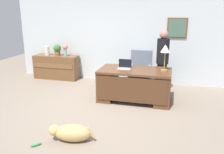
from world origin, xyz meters
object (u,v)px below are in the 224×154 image
Objects in this scene: vase_with_flowers at (65,48)px; potted_plant at (57,49)px; dog_toy_bone at (36,145)px; vase_empty at (47,51)px; person_standing at (162,61)px; dog_lying at (71,133)px; credenza at (57,67)px; desk_lamp at (165,50)px; laptop at (125,66)px; armchair at (140,72)px; desk at (135,84)px.

potted_plant is (-0.28, 0.00, -0.04)m from vase_with_flowers.
vase_with_flowers is 4.10m from dog_toy_bone.
vase_with_flowers is at bearing 0.00° from vase_empty.
person_standing reaches higher than dog_lying.
dog_toy_bone is at bearing -72.01° from vase_with_flowers.
credenza reaches higher than dog_toy_bone.
desk_lamp reaches higher than dog_lying.
laptop is 1.05m from desk_lamp.
credenza is 4.03× the size of potted_plant.
vase_with_flowers reaches higher than credenza.
laptop is 0.84× the size of vase_with_flowers.
person_standing is (0.61, -0.24, 0.39)m from armchair.
desk_lamp is 1.72× the size of potted_plant.
potted_plant is 1.96× the size of dog_toy_bone.
credenza is at bearing 154.81° from desk.
desk_lamp is 4.00m from vase_empty.
dog_lying is (-0.73, -3.17, -0.33)m from armchair.
credenza is at bearing -178.80° from potted_plant.
laptop is (-0.26, -0.95, 0.36)m from armchair.
dog_toy_bone is at bearing -109.46° from armchair.
armchair is 3.40× the size of laptop.
dog_toy_bone is at bearing -67.43° from credenza.
potted_plant is at bearing 170.61° from person_standing.
vase_empty is at bearing 124.19° from dog_lying.
armchair is at bearing -5.79° from vase_empty.
dog_lying is at bearing -122.00° from desk_lamp.
laptop is at bearing 78.05° from dog_lying.
dog_toy_bone is at bearing -110.95° from laptop.
person_standing is at bearing -8.48° from vase_empty.
desk is 1.03× the size of person_standing.
person_standing is 4.47× the size of vase_with_flowers.
vase_empty is (-0.64, 0.00, -0.10)m from vase_with_flowers.
desk is 2.85m from vase_with_flowers.
credenza is 4.06m from dog_lying.
desk is 3.41m from vase_empty.
dog_toy_bone is (1.57, -3.79, -0.36)m from credenza.
person_standing is 3.12m from vase_with_flowers.
person_standing is 5.91× the size of vase_empty.
dog_lying is 4.10m from potted_plant.
person_standing is 1.13m from laptop.
vase_empty is at bearing 180.00° from potted_plant.
person_standing is at bearing -21.40° from armchair.
laptop is (-0.87, -0.71, -0.03)m from person_standing.
desk is at bearing -28.22° from vase_with_flowers.
vase_empty reaches higher than laptop.
dog_lying is at bearing -60.12° from potted_plant.
dog_toy_bone is (-1.23, -3.47, -0.46)m from armchair.
dog_lying is at bearing -102.99° from armchair.
laptop is at bearing 69.05° from dog_toy_bone.
person_standing reaches higher than credenza.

